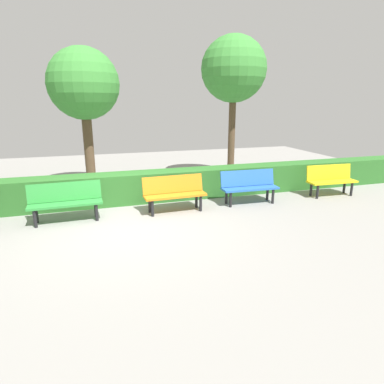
{
  "coord_description": "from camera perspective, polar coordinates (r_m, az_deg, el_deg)",
  "views": [
    {
      "loc": [
        0.7,
        6.74,
        2.6
      ],
      "look_at": [
        -1.48,
        -0.31,
        0.55
      ],
      "focal_mm": 30.69,
      "sensor_mm": 36.0,
      "label": 1
    }
  ],
  "objects": [
    {
      "name": "hedge_row",
      "position": [
        8.93,
        -5.51,
        1.14
      ],
      "size": [
        16.82,
        0.68,
        0.79
      ],
      "primitive_type": "cube",
      "color": "#2D6B28",
      "rests_on": "ground_plane"
    },
    {
      "name": "tree_mid",
      "position": [
        10.23,
        -18.31,
        17.2
      ],
      "size": [
        2.02,
        2.02,
        4.08
      ],
      "color": "brown",
      "rests_on": "ground_plane"
    },
    {
      "name": "bench_yellow",
      "position": [
        10.08,
        22.97,
        2.13
      ],
      "size": [
        1.42,
        0.52,
        0.86
      ],
      "rotation": [
        0.0,
        0.0,
        -0.05
      ],
      "color": "yellow",
      "rests_on": "ground_plane"
    },
    {
      "name": "tree_near",
      "position": [
        11.26,
        7.25,
        20.26
      ],
      "size": [
        2.09,
        2.09,
        4.64
      ],
      "color": "brown",
      "rests_on": "ground_plane"
    },
    {
      "name": "bench_blue",
      "position": [
        8.7,
        9.86,
        1.18
      ],
      "size": [
        1.5,
        0.52,
        0.86
      ],
      "rotation": [
        0.0,
        0.0,
        -0.03
      ],
      "color": "blue",
      "rests_on": "ground_plane"
    },
    {
      "name": "ground_plane",
      "position": [
        7.25,
        -10.56,
        -5.75
      ],
      "size": [
        20.82,
        20.82,
        0.0
      ],
      "primitive_type": "plane",
      "color": "gray"
    },
    {
      "name": "bench_orange",
      "position": [
        7.94,
        -3.09,
        0.01
      ],
      "size": [
        1.51,
        0.52,
        0.86
      ],
      "rotation": [
        0.0,
        0.0,
        0.04
      ],
      "color": "orange",
      "rests_on": "ground_plane"
    },
    {
      "name": "bench_green",
      "position": [
        7.79,
        -21.13,
        -1.33
      ],
      "size": [
        1.58,
        0.52,
        0.86
      ],
      "rotation": [
        0.0,
        0.0,
        0.04
      ],
      "color": "#2D8C38",
      "rests_on": "ground_plane"
    }
  ]
}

